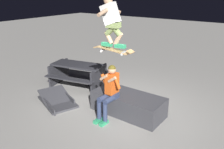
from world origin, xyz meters
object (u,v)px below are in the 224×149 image
at_px(person_sitting_on_ledge, 109,90).
at_px(skateboard, 113,50).
at_px(kicker_ramp, 58,101).
at_px(skater_airborne, 111,20).
at_px(ledge_box_main, 128,104).
at_px(picnic_table_back, 78,71).

xyz_separation_m(person_sitting_on_ledge, skateboard, (-0.03, -0.13, 0.97)).
bearing_deg(kicker_ramp, skater_airborne, -169.29).
xyz_separation_m(person_sitting_on_ledge, skater_airborne, (0.03, -0.12, 1.66)).
relative_size(skateboard, kicker_ramp, 0.71).
height_order(ledge_box_main, picnic_table_back, picnic_table_back).
height_order(skateboard, picnic_table_back, skateboard).
relative_size(person_sitting_on_ledge, picnic_table_back, 0.70).
height_order(person_sitting_on_ledge, skateboard, skateboard).
bearing_deg(skateboard, kicker_ramp, 10.47).
distance_m(skater_airborne, picnic_table_back, 3.00).
bearing_deg(person_sitting_on_ledge, skateboard, -102.92).
xyz_separation_m(skateboard, kicker_ramp, (1.72, 0.32, -1.67)).
height_order(kicker_ramp, picnic_table_back, picnic_table_back).
xyz_separation_m(skateboard, picnic_table_back, (2.13, -0.99, -1.23)).
distance_m(person_sitting_on_ledge, kicker_ramp, 1.85).
bearing_deg(ledge_box_main, skateboard, 56.47).
xyz_separation_m(kicker_ramp, picnic_table_back, (0.41, -1.31, 0.44)).
relative_size(skater_airborne, kicker_ramp, 0.78).
bearing_deg(picnic_table_back, skater_airborne, 154.37).
relative_size(ledge_box_main, kicker_ramp, 1.29).
relative_size(kicker_ramp, picnic_table_back, 0.74).
bearing_deg(skateboard, person_sitting_on_ledge, 77.08).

